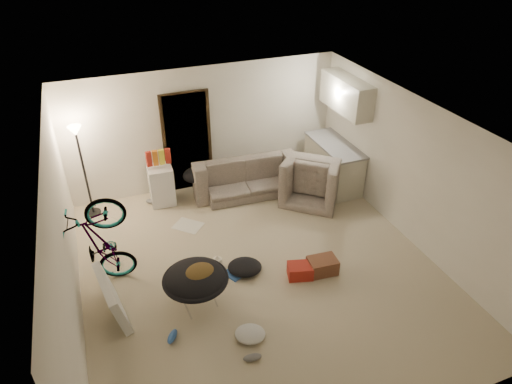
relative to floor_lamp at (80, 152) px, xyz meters
name	(u,v)px	position (x,y,z in m)	size (l,w,h in m)	color
floor	(260,270)	(2.40, -2.65, -1.32)	(5.50, 6.00, 0.02)	beige
ceiling	(261,127)	(2.40, -2.65, 1.20)	(5.50, 6.00, 0.02)	white
wall_back	(205,128)	(2.40, 0.36, -0.06)	(5.50, 0.02, 2.50)	white
wall_front	(375,367)	(2.40, -5.66, -0.06)	(5.50, 0.02, 2.50)	white
wall_left	(63,248)	(-0.36, -2.65, -0.06)	(0.02, 6.00, 2.50)	white
wall_right	(414,172)	(5.16, -2.65, -0.06)	(0.02, 6.00, 2.50)	white
doorway	(187,142)	(2.00, 0.32, -0.29)	(0.85, 0.10, 2.04)	black
door_trim	(187,143)	(2.00, 0.29, -0.29)	(0.97, 0.04, 2.10)	#2F2010
floor_lamp	(80,152)	(0.00, 0.00, 0.00)	(0.28, 0.28, 1.81)	black
kitchen_counter	(333,165)	(4.83, -0.65, -0.87)	(0.60, 1.50, 0.88)	beige
counter_top	(335,145)	(4.83, -0.65, -0.41)	(0.64, 1.54, 0.04)	gray
kitchen_uppers	(346,94)	(4.96, -0.65, 0.64)	(0.38, 1.40, 0.65)	beige
sofa	(243,176)	(2.98, -0.20, -1.00)	(2.08, 0.81, 0.61)	#383F38
armchair	(314,181)	(4.23, -0.96, -0.95)	(1.08, 0.95, 0.70)	#383F38
bicycle	(106,261)	(0.10, -2.10, -0.87)	(0.58, 1.67, 0.88)	black
mini_fridge	(161,185)	(1.33, -0.10, -0.91)	(0.46, 0.46, 0.79)	white
snack_box_0	(149,159)	(1.16, -0.10, -0.31)	(0.10, 0.07, 0.30)	#A92419
snack_box_1	(155,158)	(1.28, -0.10, -0.31)	(0.10, 0.07, 0.30)	orange
snack_box_2	(162,157)	(1.40, -0.10, -0.31)	(0.10, 0.07, 0.30)	yellow
snack_box_3	(168,156)	(1.52, -0.10, -0.31)	(0.10, 0.07, 0.30)	#A92419
saucer_chair	(196,284)	(1.26, -3.03, -0.91)	(0.95, 0.95, 0.68)	silver
hoodie	(199,274)	(1.31, -3.06, -0.71)	(0.48, 0.40, 0.22)	#4F3A1B
sofa_drape	(197,175)	(2.03, -0.20, -0.77)	(0.56, 0.46, 0.28)	black
tv_box	(112,298)	(0.10, -2.79, -0.98)	(0.12, 0.98, 0.65)	silver
drink_case_a	(322,266)	(3.31, -3.07, -1.18)	(0.45, 0.32, 0.26)	brown
drink_case_b	(300,271)	(2.93, -3.03, -1.19)	(0.39, 0.29, 0.22)	#A92419
juicer	(217,262)	(1.78, -2.32, -1.22)	(0.14, 0.14, 0.21)	white
newspaper	(188,226)	(1.60, -1.06, -1.30)	(0.38, 0.50, 0.01)	silver
book_blue	(233,274)	(1.95, -2.62, -1.29)	(0.21, 0.29, 0.03)	#3260B5
book_white	(210,273)	(1.61, -2.46, -1.29)	(0.21, 0.27, 0.02)	silver
shoe_1	(153,202)	(1.13, -0.10, -1.25)	(0.30, 0.12, 0.11)	slate
shoe_2	(172,336)	(0.77, -3.53, -1.26)	(0.25, 0.10, 0.09)	#3260B5
shoe_3	(252,357)	(1.67, -4.24, -1.26)	(0.25, 0.10, 0.09)	slate
shoe_4	(325,271)	(3.34, -3.12, -1.26)	(0.24, 0.10, 0.09)	white
clothes_lump_a	(245,267)	(2.15, -2.61, -1.22)	(0.55, 0.47, 0.18)	black
clothes_lump_c	(250,334)	(1.77, -3.89, -1.24)	(0.42, 0.36, 0.13)	silver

